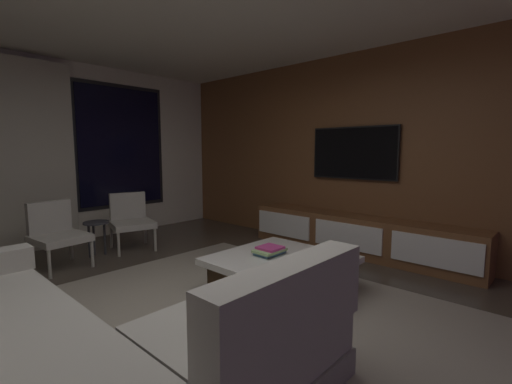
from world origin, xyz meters
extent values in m
plane|color=#473D33|center=(0.00, 0.00, 0.00)|extent=(9.20, 9.20, 0.00)
cube|color=silver|center=(0.00, 3.66, 1.35)|extent=(6.60, 0.12, 2.70)
cube|color=black|center=(1.30, 3.60, 1.45)|extent=(1.52, 0.02, 2.02)
cube|color=black|center=(1.30, 3.58, 1.45)|extent=(1.40, 0.03, 1.90)
cube|color=brown|center=(3.06, 0.00, 1.35)|extent=(0.12, 7.80, 2.70)
cube|color=gray|center=(0.35, -0.10, 0.01)|extent=(3.20, 3.80, 0.01)
cube|color=#B2ADA3|center=(-1.12, 0.14, 0.30)|extent=(0.86, 2.42, 0.24)
cube|color=gray|center=(-0.14, -0.66, 0.09)|extent=(1.10, 0.90, 0.18)
cube|color=#B2ADA3|center=(-0.14, -0.66, 0.30)|extent=(1.07, 0.86, 0.24)
cube|color=#B2ADA3|center=(-0.14, -1.01, 0.62)|extent=(1.10, 0.20, 0.40)
cube|color=#342213|center=(1.08, 0.02, 0.15)|extent=(1.00, 1.00, 0.30)
cube|color=white|center=(1.08, 0.02, 0.33)|extent=(1.16, 1.16, 0.06)
cube|color=#4F7DAD|center=(1.09, 0.17, 0.38)|extent=(0.29, 0.18, 0.03)
cube|color=#9FC37D|center=(1.07, 0.15, 0.41)|extent=(0.30, 0.22, 0.02)
cube|color=#C33A83|center=(1.08, 0.15, 0.43)|extent=(0.21, 0.21, 0.02)
cylinder|color=#B2ADA0|center=(1.04, 2.19, 0.18)|extent=(0.04, 0.04, 0.36)
cylinder|color=#B2ADA0|center=(0.58, 2.32, 0.18)|extent=(0.04, 0.04, 0.36)
cylinder|color=#B2ADA0|center=(1.17, 2.68, 0.18)|extent=(0.04, 0.04, 0.36)
cylinder|color=#B2ADA0|center=(0.70, 2.80, 0.18)|extent=(0.04, 0.04, 0.36)
cube|color=#B2ADA3|center=(0.87, 2.50, 0.36)|extent=(0.66, 0.68, 0.08)
cube|color=#B2ADA3|center=(0.93, 2.73, 0.59)|extent=(0.49, 0.20, 0.38)
cylinder|color=#B2ADA0|center=(0.17, 2.15, 0.18)|extent=(0.04, 0.04, 0.36)
cylinder|color=#B2ADA0|center=(-0.30, 2.10, 0.18)|extent=(0.04, 0.04, 0.36)
cylinder|color=#B2ADA0|center=(0.11, 2.65, 0.18)|extent=(0.04, 0.04, 0.36)
cylinder|color=#B2ADA0|center=(-0.36, 2.60, 0.18)|extent=(0.04, 0.04, 0.36)
cube|color=#B2ADA3|center=(-0.10, 2.37, 0.36)|extent=(0.60, 0.62, 0.08)
cube|color=#B2ADA3|center=(-0.12, 2.61, 0.59)|extent=(0.49, 0.14, 0.38)
cylinder|color=#333338|center=(0.30, 2.55, 0.23)|extent=(0.03, 0.03, 0.46)
cylinder|color=#333338|center=(0.50, 2.55, 0.23)|extent=(0.03, 0.03, 0.46)
cylinder|color=#333338|center=(0.40, 2.65, 0.23)|extent=(0.03, 0.03, 0.46)
cylinder|color=#333338|center=(0.40, 2.55, 0.45)|extent=(0.32, 0.32, 0.02)
cube|color=brown|center=(2.78, 0.10, 0.26)|extent=(0.44, 3.10, 0.52)
cube|color=white|center=(2.55, -0.94, 0.29)|extent=(0.02, 0.93, 0.33)
cube|color=white|center=(2.55, 0.10, 0.29)|extent=(0.02, 0.93, 0.33)
cube|color=white|center=(2.55, 1.15, 0.29)|extent=(0.02, 0.93, 0.33)
cube|color=black|center=(2.74, -0.75, 0.12)|extent=(0.33, 0.68, 0.19)
cube|color=#B05356|center=(2.74, -1.01, 0.11)|extent=(0.03, 0.04, 0.17)
cube|color=#65D260|center=(2.74, -0.88, 0.11)|extent=(0.03, 0.04, 0.16)
cube|color=#5F5E48|center=(2.74, -0.75, 0.12)|extent=(0.03, 0.04, 0.18)
cube|color=#5F7B50|center=(2.74, -0.62, 0.12)|extent=(0.03, 0.04, 0.18)
cube|color=#55D2D6|center=(2.74, -0.49, 0.10)|extent=(0.03, 0.04, 0.15)
cube|color=black|center=(2.95, 0.25, 1.35)|extent=(0.04, 1.24, 0.71)
cube|color=black|center=(2.95, 0.25, 1.35)|extent=(0.05, 1.20, 0.67)
camera|label=1|loc=(-1.48, -2.02, 1.38)|focal=24.52mm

